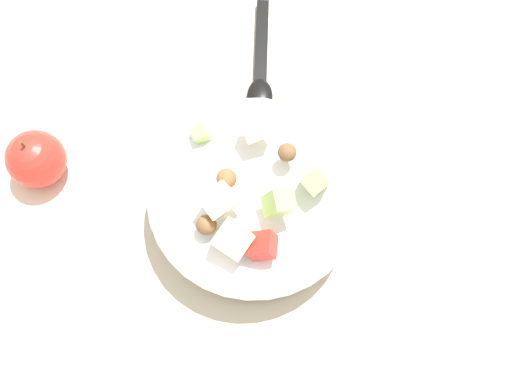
# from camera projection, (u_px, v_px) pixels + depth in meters

# --- Properties ---
(ground_plane) EXTENTS (2.40, 2.40, 0.00)m
(ground_plane) POSITION_uv_depth(u_px,v_px,m) (255.00, 209.00, 0.71)
(ground_plane) COLOR silver
(placemat) EXTENTS (0.40, 0.32, 0.01)m
(placemat) POSITION_uv_depth(u_px,v_px,m) (254.00, 209.00, 0.70)
(placemat) COLOR #BCB299
(placemat) RESTS_ON ground_plane
(salad_bowl) EXTENTS (0.26, 0.26, 0.12)m
(salad_bowl) POSITION_uv_depth(u_px,v_px,m) (256.00, 195.00, 0.67)
(salad_bowl) COLOR white
(salad_bowl) RESTS_ON placemat
(serving_spoon) EXTENTS (0.19, 0.09, 0.01)m
(serving_spoon) POSITION_uv_depth(u_px,v_px,m) (260.00, 75.00, 0.77)
(serving_spoon) COLOR black
(serving_spoon) RESTS_ON placemat
(whole_apple) EXTENTS (0.08, 0.08, 0.09)m
(whole_apple) POSITION_uv_depth(u_px,v_px,m) (36.00, 159.00, 0.69)
(whole_apple) COLOR red
(whole_apple) RESTS_ON ground_plane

